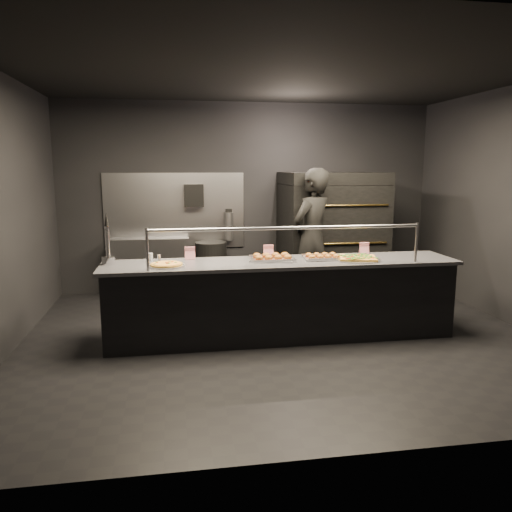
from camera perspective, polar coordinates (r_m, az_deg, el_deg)
name	(u,v)px	position (r m, az deg, el deg)	size (l,w,h in m)	color
room	(279,211)	(5.74, 2.68, 5.18)	(6.04, 6.00, 3.00)	black
service_counter	(281,299)	(5.87, 2.92, -4.94)	(4.10, 0.78, 1.37)	black
pizza_oven	(331,233)	(7.89, 8.56, 2.57)	(1.50, 1.23, 1.91)	black
prep_shelf	(151,266)	(8.02, -11.94, -1.16)	(1.20, 0.35, 0.90)	#99999E
towel_dispenser	(194,195)	(7.95, -7.13, 6.89)	(0.30, 0.20, 0.35)	black
fire_extinguisher	(229,226)	(8.04, -3.13, 3.48)	(0.14, 0.14, 0.51)	#B2B2B7
beer_tap	(108,250)	(5.77, -16.56, 0.69)	(0.15, 0.21, 0.58)	silver
round_pizza	(166,265)	(5.55, -10.20, -0.98)	(0.41, 0.41, 0.03)	silver
slider_tray_a	(272,258)	(5.81, 1.86, -0.19)	(0.57, 0.48, 0.08)	silver
slider_tray_b	(322,257)	(5.93, 7.60, -0.10)	(0.46, 0.36, 0.07)	silver
square_pizza	(357,258)	(5.95, 11.52, -0.25)	(0.53, 0.53, 0.05)	silver
condiment_jar	(153,257)	(5.85, -11.69, -0.17)	(0.15, 0.06, 0.10)	silver
tent_cards	(276,251)	(6.03, 2.29, 0.62)	(2.27, 0.04, 0.15)	white
trash_bin	(211,268)	(7.94, -5.14, -1.36)	(0.50, 0.50, 0.83)	black
worker	(312,239)	(7.06, 6.37, 1.92)	(0.72, 0.47, 1.98)	black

